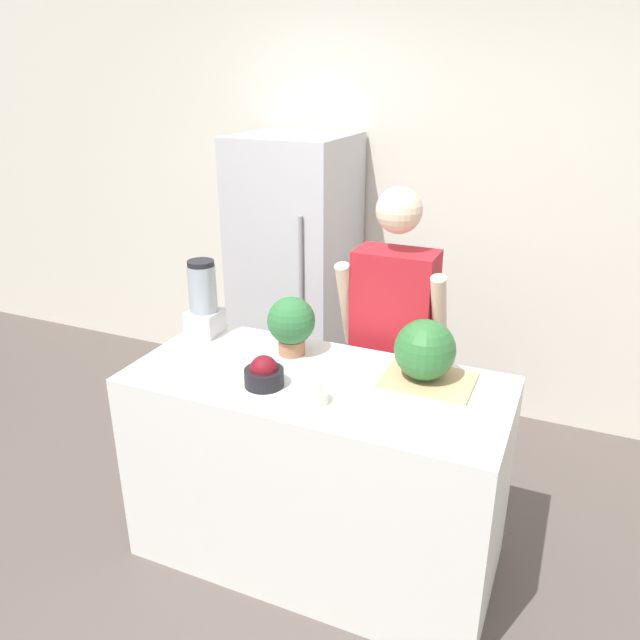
% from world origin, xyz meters
% --- Properties ---
extents(ground_plane, '(14.00, 14.00, 0.00)m').
position_xyz_m(ground_plane, '(0.00, 0.00, 0.00)').
color(ground_plane, '#564C47').
extents(wall_back, '(8.00, 0.06, 2.60)m').
position_xyz_m(wall_back, '(0.00, 2.06, 1.30)').
color(wall_back, silver).
rests_on(wall_back, ground_plane).
extents(counter_island, '(1.60, 0.73, 0.92)m').
position_xyz_m(counter_island, '(0.00, 0.36, 0.46)').
color(counter_island, white).
rests_on(counter_island, ground_plane).
extents(refrigerator, '(0.67, 0.70, 1.76)m').
position_xyz_m(refrigerator, '(-0.72, 1.67, 0.88)').
color(refrigerator, '#B7B7BC').
rests_on(refrigerator, ground_plane).
extents(person, '(0.52, 0.26, 1.64)m').
position_xyz_m(person, '(0.15, 0.93, 0.85)').
color(person, '#4C608C').
rests_on(person, ground_plane).
extents(cutting_board, '(0.37, 0.28, 0.01)m').
position_xyz_m(cutting_board, '(0.44, 0.52, 0.93)').
color(cutting_board, tan).
rests_on(cutting_board, counter_island).
extents(watermelon, '(0.25, 0.25, 0.25)m').
position_xyz_m(watermelon, '(0.41, 0.52, 1.06)').
color(watermelon, '#2D6B33').
rests_on(watermelon, cutting_board).
extents(bowl_cherries, '(0.16, 0.16, 0.13)m').
position_xyz_m(bowl_cherries, '(-0.17, 0.22, 0.98)').
color(bowl_cherries, black).
rests_on(bowl_cherries, counter_island).
extents(bowl_cream, '(0.13, 0.13, 0.10)m').
position_xyz_m(bowl_cream, '(0.06, 0.17, 0.96)').
color(bowl_cream, white).
rests_on(bowl_cream, counter_island).
extents(blender, '(0.15, 0.15, 0.37)m').
position_xyz_m(blender, '(-0.69, 0.58, 1.10)').
color(blender, '#B7B7BC').
rests_on(blender, counter_island).
extents(potted_plant, '(0.22, 0.22, 0.27)m').
position_xyz_m(potted_plant, '(-0.20, 0.54, 1.07)').
color(potted_plant, '#996647').
rests_on(potted_plant, counter_island).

